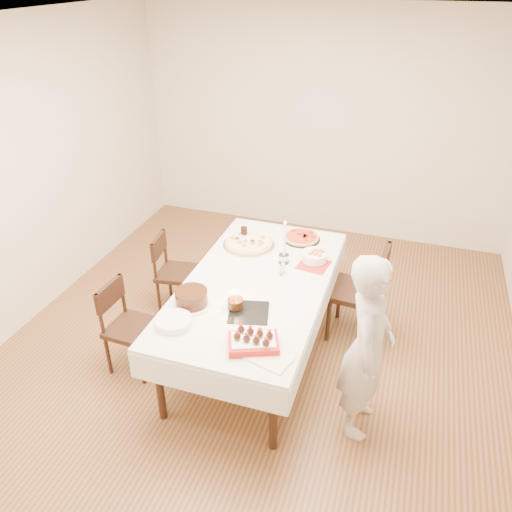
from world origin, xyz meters
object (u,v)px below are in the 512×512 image
(chair_right_savory, at_px, (357,292))
(chair_left_dessert, at_px, (133,328))
(layer_cake, at_px, (191,298))
(birthday_cake, at_px, (235,300))
(chair_left_savory, at_px, (178,273))
(pizza_pepperoni, at_px, (301,237))
(pizza_white, at_px, (249,243))
(cola_glass, at_px, (244,233))
(dining_table, at_px, (256,318))
(strawberry_box, at_px, (253,342))
(person, at_px, (367,348))
(taper_candle, at_px, (284,242))
(pasta_bowl, at_px, (314,256))

(chair_right_savory, xyz_separation_m, chair_left_dessert, (-1.70, -1.02, -0.07))
(layer_cake, distance_m, birthday_cake, 0.34)
(chair_left_savory, xyz_separation_m, pizza_pepperoni, (1.13, 0.42, 0.38))
(pizza_white, relative_size, cola_glass, 4.15)
(dining_table, bearing_deg, birthday_cake, -95.08)
(layer_cake, distance_m, strawberry_box, 0.68)
(pizza_pepperoni, height_order, birthday_cake, birthday_cake)
(chair_right_savory, relative_size, birthday_cake, 7.07)
(person, distance_m, taper_candle, 1.25)
(pizza_white, xyz_separation_m, pasta_bowl, (0.64, -0.08, 0.02))
(chair_left_dessert, height_order, cola_glass, cola_glass)
(chair_left_savory, bearing_deg, chair_left_dessert, 84.24)
(pizza_white, height_order, cola_glass, cola_glass)
(pasta_bowl, relative_size, taper_candle, 0.54)
(pizza_white, xyz_separation_m, cola_glass, (-0.09, 0.12, 0.04))
(dining_table, bearing_deg, chair_right_savory, 34.10)
(dining_table, distance_m, taper_candle, 0.71)
(chair_left_dessert, height_order, layer_cake, layer_cake)
(chair_left_dessert, height_order, pizza_white, chair_left_dessert)
(pasta_bowl, xyz_separation_m, taper_candle, (-0.25, -0.11, 0.16))
(taper_candle, bearing_deg, pasta_bowl, 24.87)
(pasta_bowl, bearing_deg, cola_glass, 164.69)
(chair_left_savory, height_order, pasta_bowl, pasta_bowl)
(layer_cake, bearing_deg, person, -2.45)
(pizza_white, relative_size, pizza_pepperoni, 1.37)
(chair_left_savory, height_order, person, person)
(chair_right_savory, distance_m, chair_left_dessert, 1.98)
(taper_candle, relative_size, strawberry_box, 1.22)
(person, relative_size, pizza_pepperoni, 4.13)
(person, distance_m, pizza_pepperoni, 1.56)
(cola_glass, bearing_deg, pizza_pepperoni, 15.48)
(pasta_bowl, bearing_deg, pizza_pepperoni, 120.14)
(pizza_pepperoni, distance_m, pasta_bowl, 0.40)
(pasta_bowl, distance_m, layer_cake, 1.20)
(chair_right_savory, xyz_separation_m, taper_candle, (-0.64, -0.16, 0.49))
(dining_table, distance_m, strawberry_box, 0.91)
(pizza_pepperoni, distance_m, strawberry_box, 1.60)
(chair_left_savory, bearing_deg, taper_candle, 170.04)
(layer_cake, bearing_deg, dining_table, 50.82)
(chair_right_savory, relative_size, chair_left_savory, 1.20)
(person, height_order, strawberry_box, person)
(chair_left_savory, distance_m, person, 2.17)
(chair_left_dessert, bearing_deg, dining_table, -148.81)
(birthday_cake, relative_size, strawberry_box, 0.39)
(dining_table, bearing_deg, taper_candle, 70.11)
(dining_table, relative_size, cola_glass, 18.35)
(chair_left_savory, xyz_separation_m, pasta_bowl, (1.33, 0.07, 0.40))
(chair_right_savory, xyz_separation_m, layer_cake, (-1.15, -0.98, 0.34))
(dining_table, bearing_deg, pasta_bowl, 51.94)
(chair_right_savory, bearing_deg, taper_candle, -161.70)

